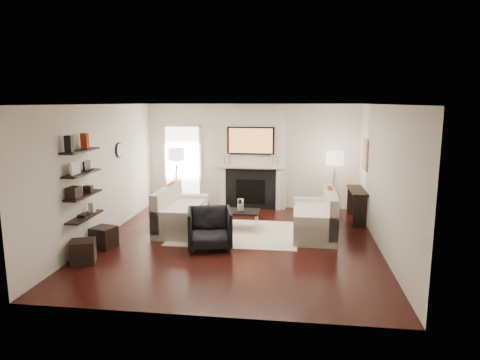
# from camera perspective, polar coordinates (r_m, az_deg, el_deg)

# --- Properties ---
(room_envelope) EXTENTS (6.00, 6.00, 6.00)m
(room_envelope) POSITION_cam_1_polar(r_m,az_deg,el_deg) (8.24, -0.54, 0.62)
(room_envelope) COLOR black
(room_envelope) RESTS_ON ground
(chimney_breast) EXTENTS (1.80, 0.25, 2.70)m
(chimney_breast) POSITION_cam_1_polar(r_m,az_deg,el_deg) (11.07, 1.52, 3.12)
(chimney_breast) COLOR silver
(chimney_breast) RESTS_ON floor
(fireplace_surround) EXTENTS (1.30, 0.02, 1.04)m
(fireplace_surround) POSITION_cam_1_polar(r_m,az_deg,el_deg) (11.07, 1.42, -1.23)
(fireplace_surround) COLOR black
(fireplace_surround) RESTS_ON floor
(firebox) EXTENTS (0.75, 0.02, 0.65)m
(firebox) POSITION_cam_1_polar(r_m,az_deg,el_deg) (11.08, 1.42, -1.59)
(firebox) COLOR black
(firebox) RESTS_ON floor
(mantel_pilaster_l) EXTENTS (0.12, 0.08, 1.10)m
(mantel_pilaster_l) POSITION_cam_1_polar(r_m,az_deg,el_deg) (11.13, -2.28, -1.02)
(mantel_pilaster_l) COLOR white
(mantel_pilaster_l) RESTS_ON floor
(mantel_pilaster_r) EXTENTS (0.12, 0.08, 1.10)m
(mantel_pilaster_r) POSITION_cam_1_polar(r_m,az_deg,el_deg) (10.99, 5.15, -1.20)
(mantel_pilaster_r) COLOR white
(mantel_pilaster_r) RESTS_ON floor
(mantel_shelf) EXTENTS (1.70, 0.18, 0.07)m
(mantel_shelf) POSITION_cam_1_polar(r_m,az_deg,el_deg) (10.92, 1.41, 1.80)
(mantel_shelf) COLOR white
(mantel_shelf) RESTS_ON chimney_breast
(tv_body) EXTENTS (1.20, 0.06, 0.70)m
(tv_body) POSITION_cam_1_polar(r_m,az_deg,el_deg) (10.86, 1.44, 5.26)
(tv_body) COLOR black
(tv_body) RESTS_ON chimney_breast
(tv_screen) EXTENTS (1.10, 0.00, 0.62)m
(tv_screen) POSITION_cam_1_polar(r_m,az_deg,el_deg) (10.83, 1.42, 5.25)
(tv_screen) COLOR #BF723F
(tv_screen) RESTS_ON tv_body
(candlestick_l_tall) EXTENTS (0.04, 0.04, 0.30)m
(candlestick_l_tall) POSITION_cam_1_polar(r_m,az_deg,el_deg) (10.97, -1.44, 2.82)
(candlestick_l_tall) COLOR silver
(candlestick_l_tall) RESTS_ON mantel_shelf
(candlestick_l_short) EXTENTS (0.04, 0.04, 0.24)m
(candlestick_l_short) POSITION_cam_1_polar(r_m,az_deg,el_deg) (11.00, -2.11, 2.67)
(candlestick_l_short) COLOR silver
(candlestick_l_short) RESTS_ON mantel_shelf
(candlestick_r_tall) EXTENTS (0.04, 0.04, 0.30)m
(candlestick_r_tall) POSITION_cam_1_polar(r_m,az_deg,el_deg) (10.86, 4.31, 2.71)
(candlestick_r_tall) COLOR silver
(candlestick_r_tall) RESTS_ON mantel_shelf
(candlestick_r_short) EXTENTS (0.04, 0.04, 0.24)m
(candlestick_r_short) POSITION_cam_1_polar(r_m,az_deg,el_deg) (10.86, 5.00, 2.54)
(candlestick_r_short) COLOR silver
(candlestick_r_short) RESTS_ON mantel_shelf
(hallway_panel) EXTENTS (0.90, 0.02, 2.10)m
(hallway_panel) POSITION_cam_1_polar(r_m,az_deg,el_deg) (11.55, -7.61, 1.83)
(hallway_panel) COLOR white
(hallway_panel) RESTS_ON floor
(door_trim_l) EXTENTS (0.06, 0.06, 2.16)m
(door_trim_l) POSITION_cam_1_polar(r_m,az_deg,el_deg) (11.66, -9.92, 1.85)
(door_trim_l) COLOR white
(door_trim_l) RESTS_ON floor
(door_trim_r) EXTENTS (0.06, 0.06, 2.16)m
(door_trim_r) POSITION_cam_1_polar(r_m,az_deg,el_deg) (11.41, -5.31, 1.78)
(door_trim_r) COLOR white
(door_trim_r) RESTS_ON floor
(door_trim_top) EXTENTS (1.02, 0.06, 0.06)m
(door_trim_top) POSITION_cam_1_polar(r_m,az_deg,el_deg) (11.42, -7.77, 7.18)
(door_trim_top) COLOR white
(door_trim_top) RESTS_ON wall_back
(rug) EXTENTS (2.60, 2.00, 0.01)m
(rug) POSITION_cam_1_polar(r_m,az_deg,el_deg) (9.15, -0.64, -7.05)
(rug) COLOR #F1DDC6
(rug) RESTS_ON floor
(loveseat_left_base) EXTENTS (0.85, 1.80, 0.42)m
(loveseat_left_base) POSITION_cam_1_polar(r_m,az_deg,el_deg) (9.47, -7.70, -5.26)
(loveseat_left_base) COLOR beige
(loveseat_left_base) RESTS_ON floor
(loveseat_left_back) EXTENTS (0.18, 1.80, 0.80)m
(loveseat_left_back) POSITION_cam_1_polar(r_m,az_deg,el_deg) (9.48, -9.70, -3.32)
(loveseat_left_back) COLOR beige
(loveseat_left_back) RESTS_ON floor
(loveseat_left_arm_n) EXTENTS (0.85, 0.18, 0.60)m
(loveseat_left_arm_n) POSITION_cam_1_polar(r_m,az_deg,el_deg) (8.70, -9.10, -6.10)
(loveseat_left_arm_n) COLOR beige
(loveseat_left_arm_n) RESTS_ON floor
(loveseat_left_arm_s) EXTENTS (0.85, 0.18, 0.60)m
(loveseat_left_arm_s) POSITION_cam_1_polar(r_m,az_deg,el_deg) (10.21, -6.53, -3.57)
(loveseat_left_arm_s) COLOR beige
(loveseat_left_arm_s) RESTS_ON floor
(loveseat_left_cushion) EXTENTS (0.63, 1.44, 0.10)m
(loveseat_left_cushion) POSITION_cam_1_polar(r_m,az_deg,el_deg) (9.39, -7.44, -3.74)
(loveseat_left_cushion) COLOR beige
(loveseat_left_cushion) RESTS_ON loveseat_left_base
(pillow_left_orange) EXTENTS (0.10, 0.42, 0.42)m
(pillow_left_orange) POSITION_cam_1_polar(r_m,az_deg,el_deg) (9.72, -9.22, -1.74)
(pillow_left_orange) COLOR #9F2813
(pillow_left_orange) RESTS_ON loveseat_left_cushion
(pillow_left_charcoal) EXTENTS (0.10, 0.40, 0.40)m
(pillow_left_charcoal) POSITION_cam_1_polar(r_m,az_deg,el_deg) (9.16, -10.29, -2.58)
(pillow_left_charcoal) COLOR black
(pillow_left_charcoal) RESTS_ON loveseat_left_cushion
(loveseat_right_base) EXTENTS (0.85, 1.80, 0.42)m
(loveseat_right_base) POSITION_cam_1_polar(r_m,az_deg,el_deg) (9.16, 9.80, -5.85)
(loveseat_right_base) COLOR beige
(loveseat_right_base) RESTS_ON floor
(loveseat_right_back) EXTENTS (0.18, 1.80, 0.80)m
(loveseat_right_back) POSITION_cam_1_polar(r_m,az_deg,el_deg) (9.10, 11.98, -3.97)
(loveseat_right_back) COLOR beige
(loveseat_right_back) RESTS_ON floor
(loveseat_right_arm_n) EXTENTS (0.85, 0.18, 0.60)m
(loveseat_right_arm_n) POSITION_cam_1_polar(r_m,az_deg,el_deg) (8.36, 10.04, -6.80)
(loveseat_right_arm_n) COLOR beige
(loveseat_right_arm_n) RESTS_ON floor
(loveseat_right_arm_s) EXTENTS (0.85, 0.18, 0.60)m
(loveseat_right_arm_s) POSITION_cam_1_polar(r_m,az_deg,el_deg) (9.92, 9.64, -4.05)
(loveseat_right_arm_s) COLOR beige
(loveseat_right_arm_s) RESTS_ON floor
(loveseat_right_cushion) EXTENTS (0.63, 1.44, 0.10)m
(loveseat_right_cushion) POSITION_cam_1_polar(r_m,az_deg,el_deg) (9.09, 9.54, -4.27)
(loveseat_right_cushion) COLOR beige
(loveseat_right_cushion) RESTS_ON loveseat_right_base
(pillow_right_orange) EXTENTS (0.10, 0.42, 0.42)m
(pillow_right_orange) POSITION_cam_1_polar(r_m,az_deg,el_deg) (9.35, 11.88, -2.31)
(pillow_right_orange) COLOR #9F2813
(pillow_right_orange) RESTS_ON loveseat_right_cushion
(pillow_right_charcoal) EXTENTS (0.10, 0.40, 0.40)m
(pillow_right_charcoal) POSITION_cam_1_polar(r_m,az_deg,el_deg) (8.77, 12.18, -3.23)
(pillow_right_charcoal) COLOR black
(pillow_right_charcoal) RESTS_ON loveseat_right_cushion
(coffee_table) EXTENTS (1.10, 0.55, 0.04)m
(coffee_table) POSITION_cam_1_polar(r_m,az_deg,el_deg) (9.33, -0.84, -4.20)
(coffee_table) COLOR black
(coffee_table) RESTS_ON floor
(coffee_leg_nw) EXTENTS (0.02, 0.02, 0.38)m
(coffee_leg_nw) POSITION_cam_1_polar(r_m,az_deg,el_deg) (9.26, -4.11, -5.69)
(coffee_leg_nw) COLOR silver
(coffee_leg_nw) RESTS_ON floor
(coffee_leg_ne) EXTENTS (0.02, 0.02, 0.38)m
(coffee_leg_ne) POSITION_cam_1_polar(r_m,az_deg,el_deg) (9.11, 2.09, -5.92)
(coffee_leg_ne) COLOR silver
(coffee_leg_ne) RESTS_ON floor
(coffee_leg_sw) EXTENTS (0.02, 0.02, 0.38)m
(coffee_leg_sw) POSITION_cam_1_polar(r_m,az_deg,el_deg) (9.67, -3.60, -4.97)
(coffee_leg_sw) COLOR silver
(coffee_leg_sw) RESTS_ON floor
(coffee_leg_se) EXTENTS (0.02, 0.02, 0.38)m
(coffee_leg_se) POSITION_cam_1_polar(r_m,az_deg,el_deg) (9.54, 2.34, -5.18)
(coffee_leg_se) COLOR silver
(coffee_leg_se) RESTS_ON floor
(hurricane_glass) EXTENTS (0.14, 0.14, 0.25)m
(hurricane_glass) POSITION_cam_1_polar(r_m,az_deg,el_deg) (9.27, 0.08, -3.27)
(hurricane_glass) COLOR white
(hurricane_glass) RESTS_ON coffee_table
(hurricane_candle) EXTENTS (0.09, 0.09, 0.14)m
(hurricane_candle) POSITION_cam_1_polar(r_m,az_deg,el_deg) (9.28, 0.08, -3.66)
(hurricane_candle) COLOR white
(hurricane_candle) RESTS_ON coffee_table
(copper_bowl) EXTENTS (0.28, 0.28, 0.05)m
(copper_bowl) POSITION_cam_1_polar(r_m,az_deg,el_deg) (9.35, -2.36, -3.88)
(copper_bowl) COLOR #BA7A1F
(copper_bowl) RESTS_ON coffee_table
(armchair) EXTENTS (0.96, 0.93, 0.84)m
(armchair) POSITION_cam_1_polar(r_m,az_deg,el_deg) (8.18, -4.06, -6.19)
(armchair) COLOR black
(armchair) RESTS_ON floor
(lamp_left_post) EXTENTS (0.02, 0.02, 1.20)m
(lamp_left_post) POSITION_cam_1_polar(r_m,az_deg,el_deg) (11.03, -8.39, -0.96)
(lamp_left_post) COLOR silver
(lamp_left_post) RESTS_ON floor
(lamp_left_shade) EXTENTS (0.40, 0.40, 0.30)m
(lamp_left_shade) POSITION_cam_1_polar(r_m,az_deg,el_deg) (10.90, -8.50, 3.42)
(lamp_left_shade) COLOR white
(lamp_left_shade) RESTS_ON lamp_left_post
(lamp_left_leg_a) EXTENTS (0.25, 0.02, 1.23)m
(lamp_left_leg_a) POSITION_cam_1_polar(r_m,az_deg,el_deg) (11.00, -7.84, -0.98)
(lamp_left_leg_a) COLOR silver
(lamp_left_leg_a) RESTS_ON floor
(lamp_left_leg_b) EXTENTS (0.14, 0.22, 1.23)m
(lamp_left_leg_b) POSITION_cam_1_polar(r_m,az_deg,el_deg) (11.13, -8.53, -0.86)
(lamp_left_leg_b) COLOR silver
(lamp_left_leg_b) RESTS_ON floor
(lamp_left_leg_c) EXTENTS (0.14, 0.22, 1.23)m
(lamp_left_leg_c) POSITION_cam_1_polar(r_m,az_deg,el_deg) (10.96, -8.80, -1.05)
(lamp_left_leg_c) COLOR silver
(lamp_left_leg_c) RESTS_ON floor
(lamp_right_post) EXTENTS (0.02, 0.02, 1.20)m
(lamp_right_post) POSITION_cam_1_polar(r_m,az_deg,el_deg) (10.38, 12.36, -1.80)
(lamp_right_post) COLOR silver
(lamp_right_post) RESTS_ON floor
(lamp_right_shade) EXTENTS (0.40, 0.40, 0.30)m
(lamp_right_shade) POSITION_cam_1_polar(r_m,az_deg,el_deg) (10.24, 12.55, 2.85)
(lamp_right_shade) COLOR white
(lamp_right_shade) RESTS_ON lamp_right_post
(lamp_right_leg_a) EXTENTS (0.25, 0.02, 1.23)m
(lamp_right_leg_a) POSITION_cam_1_polar(r_m,az_deg,el_deg) (10.39, 12.97, -1.82)
(lamp_right_leg_a) COLOR silver
(lamp_right_leg_a) RESTS_ON floor
(lamp_right_leg_b) EXTENTS (0.14, 0.22, 1.23)m
(lamp_right_leg_b) POSITION_cam_1_polar(r_m,az_deg,el_deg) (10.47, 12.02, -1.69)
(lamp_right_leg_b) COLOR silver
(lamp_right_leg_b) RESTS_ON floor
(lamp_right_leg_c) EXTENTS (0.14, 0.22, 1.23)m
(lamp_right_leg_c) POSITION_cam_1_polar(r_m,az_deg,el_deg) (10.28, 12.10, -1.91)
(lamp_right_leg_c) COLOR silver
(lamp_right_leg_c) RESTS_ON floor
(console_top) EXTENTS (0.35, 1.20, 0.04)m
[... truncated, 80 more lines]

